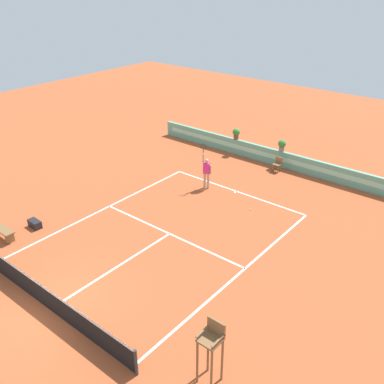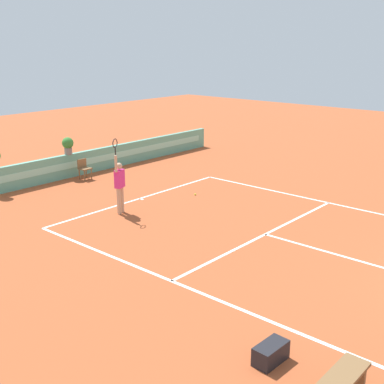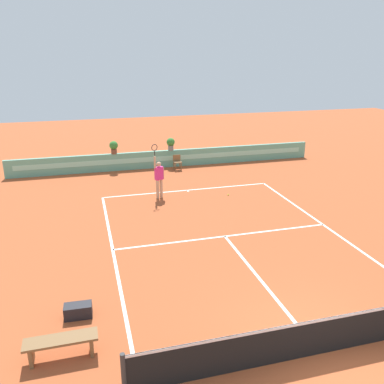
% 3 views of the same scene
% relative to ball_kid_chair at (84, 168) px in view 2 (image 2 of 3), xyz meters
% --- Properties ---
extents(ground_plane, '(60.00, 60.00, 0.00)m').
position_rel_ball_kid_chair_xyz_m(ground_plane, '(-0.39, -9.66, -0.48)').
color(ground_plane, '#A84C28').
extents(court_lines, '(8.32, 11.94, 0.01)m').
position_rel_ball_kid_chair_xyz_m(court_lines, '(-0.39, -8.94, -0.47)').
color(court_lines, white).
rests_on(court_lines, ground).
extents(back_wall_barrier, '(18.00, 0.21, 1.00)m').
position_rel_ball_kid_chair_xyz_m(back_wall_barrier, '(-0.39, 0.73, 0.02)').
color(back_wall_barrier, '#60A88E').
rests_on(back_wall_barrier, ground).
extents(ball_kid_chair, '(0.44, 0.44, 0.85)m').
position_rel_ball_kid_chair_xyz_m(ball_kid_chair, '(0.00, 0.00, 0.00)').
color(ball_kid_chair, brown).
rests_on(ball_kid_chair, ground).
extents(gear_bag, '(0.72, 0.39, 0.36)m').
position_rel_ball_kid_chair_xyz_m(gear_bag, '(-5.66, -12.81, -0.30)').
color(gear_bag, black).
rests_on(gear_bag, ground).
extents(tennis_player, '(0.59, 0.33, 2.58)m').
position_rel_ball_kid_chair_xyz_m(tennis_player, '(-1.92, -4.48, 0.57)').
color(tennis_player, tan).
rests_on(tennis_player, ground).
extents(tennis_ball_near_baseline, '(0.07, 0.07, 0.07)m').
position_rel_ball_kid_chair_xyz_m(tennis_ball_near_baseline, '(1.29, -5.03, -0.44)').
color(tennis_ball_near_baseline, '#CCE033').
rests_on(tennis_ball_near_baseline, ground).
extents(potted_plant_centre, '(0.48, 0.48, 0.72)m').
position_rel_ball_kid_chair_xyz_m(potted_plant_centre, '(-0.21, 0.73, 0.93)').
color(potted_plant_centre, gray).
rests_on(potted_plant_centre, back_wall_barrier).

